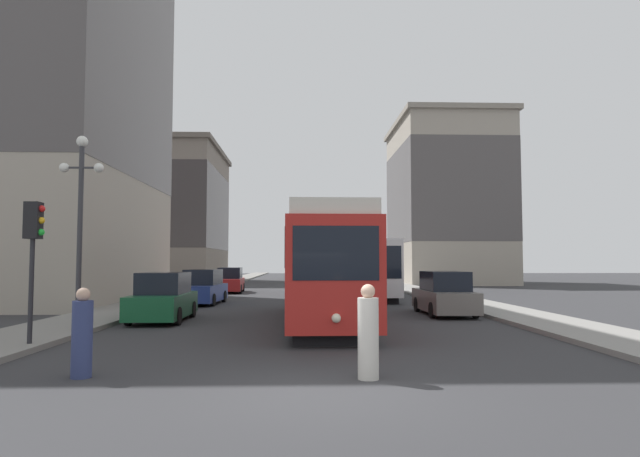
# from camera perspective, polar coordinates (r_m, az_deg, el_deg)

# --- Properties ---
(ground_plane) EXTENTS (200.00, 200.00, 0.00)m
(ground_plane) POSITION_cam_1_polar(r_m,az_deg,el_deg) (9.63, 0.62, -16.80)
(ground_plane) COLOR #303033
(sidewalk_left) EXTENTS (2.87, 120.00, 0.15)m
(sidewalk_left) POSITION_cam_1_polar(r_m,az_deg,el_deg) (50.04, -11.14, -5.91)
(sidewalk_left) COLOR gray
(sidewalk_left) RESTS_ON ground
(sidewalk_right) EXTENTS (2.87, 120.00, 0.15)m
(sidewalk_right) POSITION_cam_1_polar(r_m,az_deg,el_deg) (50.18, 8.14, -5.93)
(sidewalk_right) COLOR gray
(sidewalk_right) RESTS_ON ground
(streetcar) EXTENTS (2.79, 12.94, 3.89)m
(streetcar) POSITION_cam_1_polar(r_m,az_deg,el_deg) (20.28, 0.29, -3.84)
(streetcar) COLOR black
(streetcar) RESTS_ON ground
(transit_bus) EXTENTS (2.80, 12.62, 3.45)m
(transit_bus) POSITION_cam_1_polar(r_m,az_deg,el_deg) (34.72, 4.91, -3.95)
(transit_bus) COLOR black
(transit_bus) RESTS_ON ground
(parked_car_left_near) EXTENTS (1.91, 4.37, 1.82)m
(parked_car_left_near) POSITION_cam_1_polar(r_m,az_deg,el_deg) (21.51, -16.05, -7.04)
(parked_car_left_near) COLOR black
(parked_car_left_near) RESTS_ON ground
(parked_car_left_mid) EXTENTS (2.03, 4.87, 1.82)m
(parked_car_left_mid) POSITION_cam_1_polar(r_m,az_deg,el_deg) (40.58, -9.36, -5.41)
(parked_car_left_mid) COLOR black
(parked_car_left_mid) RESTS_ON ground
(parked_car_right_far) EXTENTS (1.91, 4.73, 1.82)m
(parked_car_right_far) POSITION_cam_1_polar(r_m,az_deg,el_deg) (23.73, 12.85, -6.74)
(parked_car_right_far) COLOR black
(parked_car_right_far) RESTS_ON ground
(parked_car_left_far) EXTENTS (2.09, 4.59, 1.82)m
(parked_car_left_far) POSITION_cam_1_polar(r_m,az_deg,el_deg) (29.61, -12.13, -6.10)
(parked_car_left_far) COLOR black
(parked_car_left_far) RESTS_ON ground
(pedestrian_crossing_near) EXTENTS (0.40, 0.40, 1.79)m
(pedestrian_crossing_near) POSITION_cam_1_polar(r_m,az_deg,el_deg) (10.60, 5.05, -10.98)
(pedestrian_crossing_near) COLOR beige
(pedestrian_crossing_near) RESTS_ON ground
(pedestrian_crossing_far) EXTENTS (0.38, 0.38, 1.72)m
(pedestrian_crossing_far) POSITION_cam_1_polar(r_m,az_deg,el_deg) (11.62, -23.57, -10.21)
(pedestrian_crossing_far) COLOR navy
(pedestrian_crossing_far) RESTS_ON ground
(traffic_light_near_left) EXTENTS (0.47, 0.36, 3.61)m
(traffic_light_near_left) POSITION_cam_1_polar(r_m,az_deg,el_deg) (15.82, -27.72, -0.54)
(traffic_light_near_left) COLOR #232328
(traffic_light_near_left) RESTS_ON sidewalk_left
(lamp_post_left_near) EXTENTS (1.41, 0.36, 6.14)m
(lamp_post_left_near) POSITION_cam_1_polar(r_m,az_deg,el_deg) (19.15, -23.71, 2.53)
(lamp_post_left_near) COLOR #333338
(lamp_post_left_near) RESTS_ON sidewalk_left
(building_left_corner) EXTENTS (14.85, 16.42, 28.13)m
(building_left_corner) POSITION_cam_1_polar(r_m,az_deg,el_deg) (37.50, -29.15, 16.05)
(building_left_corner) COLOR #A89E8E
(building_left_corner) RESTS_ON ground
(building_left_midblock) EXTENTS (11.53, 16.96, 15.08)m
(building_left_midblock) POSITION_cam_1_polar(r_m,az_deg,el_deg) (64.10, -15.34, 1.54)
(building_left_midblock) COLOR slate
(building_left_midblock) RESTS_ON ground
(building_right_corner) EXTENTS (10.97, 14.84, 17.13)m
(building_right_corner) POSITION_cam_1_polar(r_m,az_deg,el_deg) (59.52, 13.04, 2.91)
(building_right_corner) COLOR #A89E8E
(building_right_corner) RESTS_ON ground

